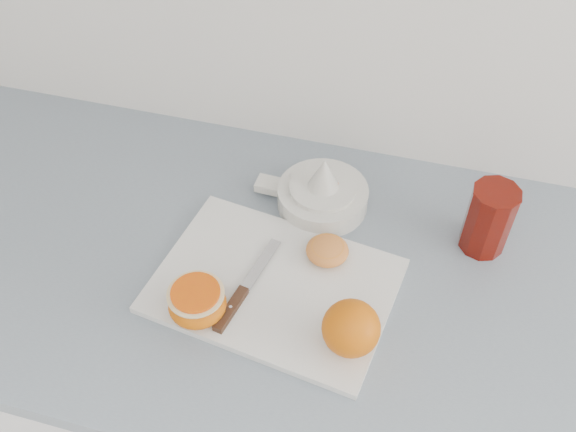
{
  "coord_description": "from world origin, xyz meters",
  "views": [
    {
      "loc": [
        0.03,
        1.1,
        1.68
      ],
      "look_at": [
        -0.14,
        1.74,
        0.96
      ],
      "focal_mm": 40.0,
      "sensor_mm": 36.0,
      "label": 1
    }
  ],
  "objects_px": {
    "counter": "(363,419)",
    "half_orange": "(197,303)",
    "cutting_board": "(274,285)",
    "red_tumbler": "(488,221)",
    "citrus_juicer": "(322,193)"
  },
  "relations": [
    {
      "from": "cutting_board",
      "to": "red_tumbler",
      "type": "height_order",
      "value": "red_tumbler"
    },
    {
      "from": "red_tumbler",
      "to": "counter",
      "type": "bearing_deg",
      "value": -135.5
    },
    {
      "from": "counter",
      "to": "red_tumbler",
      "type": "distance_m",
      "value": 0.53
    },
    {
      "from": "counter",
      "to": "cutting_board",
      "type": "xyz_separation_m",
      "value": [
        -0.17,
        -0.04,
        0.45
      ]
    },
    {
      "from": "citrus_juicer",
      "to": "red_tumbler",
      "type": "distance_m",
      "value": 0.27
    },
    {
      "from": "counter",
      "to": "red_tumbler",
      "type": "relative_size",
      "value": 20.14
    },
    {
      "from": "counter",
      "to": "cutting_board",
      "type": "relative_size",
      "value": 6.92
    },
    {
      "from": "counter",
      "to": "red_tumbler",
      "type": "xyz_separation_m",
      "value": [
        0.13,
        0.13,
        0.5
      ]
    },
    {
      "from": "cutting_board",
      "to": "red_tumbler",
      "type": "xyz_separation_m",
      "value": [
        0.3,
        0.17,
        0.05
      ]
    },
    {
      "from": "counter",
      "to": "half_orange",
      "type": "bearing_deg",
      "value": -154.22
    },
    {
      "from": "counter",
      "to": "citrus_juicer",
      "type": "height_order",
      "value": "citrus_juicer"
    },
    {
      "from": "half_orange",
      "to": "red_tumbler",
      "type": "height_order",
      "value": "red_tumbler"
    },
    {
      "from": "citrus_juicer",
      "to": "red_tumbler",
      "type": "bearing_deg",
      "value": -4.04
    },
    {
      "from": "cutting_board",
      "to": "half_orange",
      "type": "relative_size",
      "value": 4.2
    },
    {
      "from": "citrus_juicer",
      "to": "red_tumbler",
      "type": "xyz_separation_m",
      "value": [
        0.27,
        -0.02,
        0.03
      ]
    }
  ]
}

